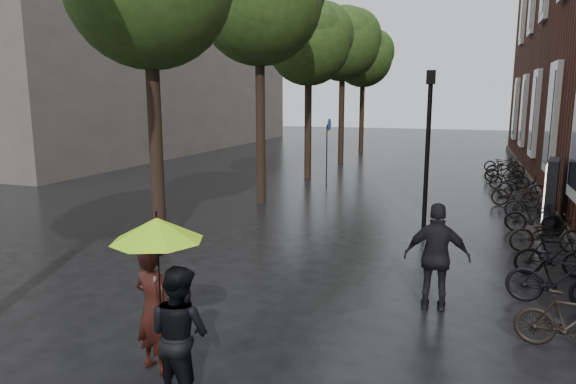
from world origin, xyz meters
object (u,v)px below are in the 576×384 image
at_px(person_burgundy, 154,308).
at_px(ad_lightbox, 551,194).
at_px(person_black, 180,334).
at_px(pedestrian_walking, 437,257).
at_px(parked_bicycles, 520,196).
at_px(lamp_post, 428,136).

height_order(person_burgundy, ad_lightbox, ad_lightbox).
relative_size(person_burgundy, person_black, 1.03).
bearing_deg(pedestrian_walking, parked_bicycles, -106.80).
relative_size(person_burgundy, parked_bicycles, 0.09).
bearing_deg(person_burgundy, person_black, 161.19).
bearing_deg(person_burgundy, pedestrian_walking, -118.96).
relative_size(person_black, ad_lightbox, 0.86).
distance_m(person_black, pedestrian_walking, 4.73).
relative_size(person_burgundy, lamp_post, 0.40).
height_order(person_black, ad_lightbox, ad_lightbox).
bearing_deg(ad_lightbox, lamp_post, -143.98).
bearing_deg(lamp_post, ad_lightbox, 26.18).
xyz_separation_m(person_burgundy, ad_lightbox, (6.09, 10.22, 0.12)).
distance_m(person_burgundy, parked_bicycles, 13.82).
distance_m(pedestrian_walking, parked_bicycles, 9.54).
xyz_separation_m(pedestrian_walking, lamp_post, (-0.63, 5.25, 1.69)).
relative_size(person_black, parked_bicycles, 0.08).
bearing_deg(person_burgundy, lamp_post, -91.35).
bearing_deg(ad_lightbox, person_black, -106.90).
bearing_deg(pedestrian_walking, person_burgundy, 40.28).
relative_size(person_black, pedestrian_walking, 0.90).
xyz_separation_m(person_burgundy, pedestrian_walking, (3.44, 3.36, 0.07)).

